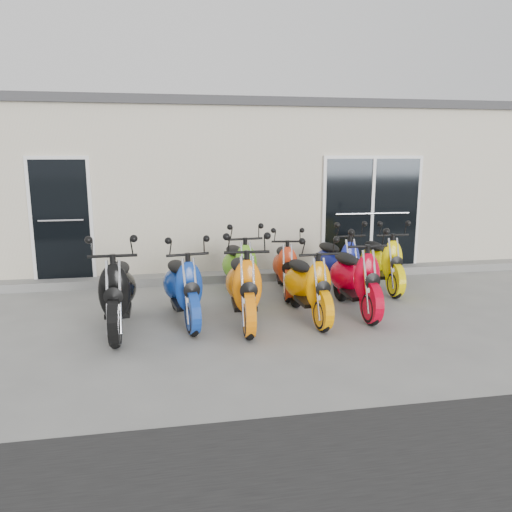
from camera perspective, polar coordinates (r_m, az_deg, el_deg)
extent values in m
plane|color=gray|center=(7.54, 0.83, -6.50)|extent=(80.00, 80.00, 0.00)
cube|color=beige|center=(12.34, -3.89, 8.13)|extent=(14.00, 6.00, 3.20)
cube|color=#3F3F42|center=(12.35, -4.01, 15.93)|extent=(14.20, 6.20, 0.16)
cube|color=gray|center=(9.44, -1.56, -2.31)|extent=(14.00, 0.40, 0.15)
cube|color=black|center=(9.44, -21.37, 4.22)|extent=(1.07, 0.08, 2.22)
cube|color=black|center=(10.09, 13.08, 5.14)|extent=(2.02, 0.08, 2.22)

